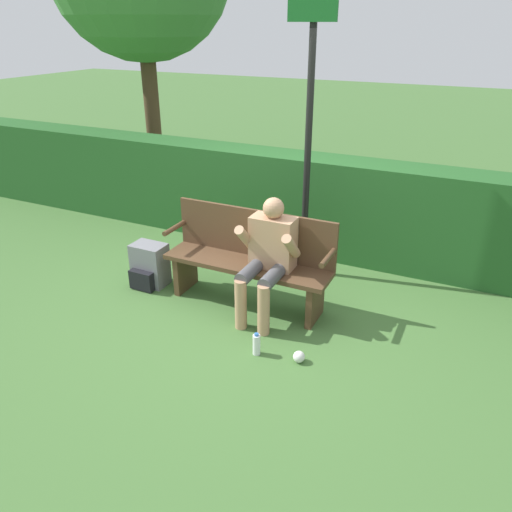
# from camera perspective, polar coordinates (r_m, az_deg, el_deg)

# --- Properties ---
(ground_plane) EXTENTS (40.00, 40.00, 0.00)m
(ground_plane) POSITION_cam_1_polar(r_m,az_deg,el_deg) (5.02, -1.06, -5.40)
(ground_plane) COLOR #426B33
(hedge_back) EXTENTS (12.00, 0.51, 1.15)m
(hedge_back) POSITION_cam_1_polar(r_m,az_deg,el_deg) (6.05, 5.38, 6.04)
(hedge_back) COLOR #235623
(hedge_back) RESTS_ON ground
(park_bench) EXTENTS (1.66, 0.41, 0.93)m
(park_bench) POSITION_cam_1_polar(r_m,az_deg,el_deg) (4.84, -0.75, -0.18)
(park_bench) COLOR #513823
(park_bench) RESTS_ON ground
(person_seated) EXTENTS (0.55, 0.61, 1.13)m
(person_seated) POSITION_cam_1_polar(r_m,az_deg,el_deg) (4.57, 1.38, 0.28)
(person_seated) COLOR tan
(person_seated) RESTS_ON ground
(backpack) EXTENTS (0.36, 0.33, 0.45)m
(backpack) POSITION_cam_1_polar(r_m,az_deg,el_deg) (5.39, -12.10, -1.12)
(backpack) COLOR slate
(backpack) RESTS_ON ground
(water_bottle) EXTENTS (0.07, 0.07, 0.21)m
(water_bottle) POSITION_cam_1_polar(r_m,az_deg,el_deg) (4.26, 0.06, -10.06)
(water_bottle) COLOR white
(water_bottle) RESTS_ON ground
(signpost) EXTENTS (0.47, 0.09, 2.86)m
(signpost) POSITION_cam_1_polar(r_m,az_deg,el_deg) (5.12, 6.06, 14.87)
(signpost) COLOR black
(signpost) RESTS_ON ground
(litter_crumple) EXTENTS (0.10, 0.10, 0.10)m
(litter_crumple) POSITION_cam_1_polar(r_m,az_deg,el_deg) (4.22, 4.93, -11.40)
(litter_crumple) COLOR silver
(litter_crumple) RESTS_ON ground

